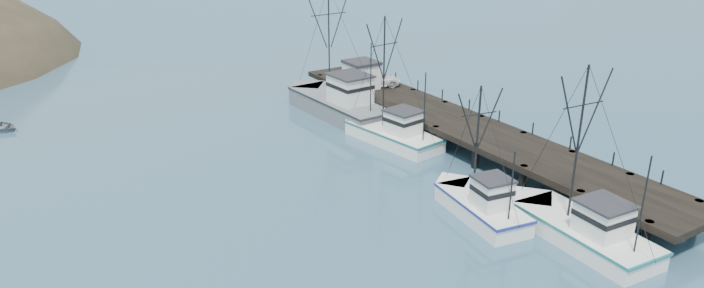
# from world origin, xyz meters

# --- Properties ---
(ground) EXTENTS (400.00, 400.00, 0.00)m
(ground) POSITION_xyz_m (0.00, 0.00, 0.00)
(ground) COLOR #30536C
(ground) RESTS_ON ground
(pier) EXTENTS (6.00, 44.00, 2.00)m
(pier) POSITION_xyz_m (14.00, 16.00, 1.69)
(pier) COLOR black
(pier) RESTS_ON ground
(trawler_near) EXTENTS (4.33, 11.25, 11.38)m
(trawler_near) POSITION_xyz_m (9.03, -1.02, 0.82)
(trawler_near) COLOR white
(trawler_near) RESTS_ON ground
(trawler_mid) EXTENTS (4.15, 9.05, 9.23)m
(trawler_mid) POSITION_xyz_m (6.02, 4.77, 0.82)
(trawler_mid) COLOR white
(trawler_mid) RESTS_ON ground
(trawler_far) EXTENTS (4.88, 11.06, 11.27)m
(trawler_far) POSITION_xyz_m (9.11, 19.33, 0.82)
(trawler_far) COLOR white
(trawler_far) RESTS_ON ground
(work_vessel) EXTENTS (5.16, 15.16, 12.73)m
(work_vessel) POSITION_xyz_m (9.01, 28.18, 1.23)
(work_vessel) COLOR slate
(work_vessel) RESTS_ON ground
(pier_shed) EXTENTS (3.00, 3.20, 2.80)m
(pier_shed) POSITION_xyz_m (12.50, 29.32, 3.42)
(pier_shed) COLOR silver
(pier_shed) RESTS_ON pier
(pickup_truck) EXTENTS (5.73, 4.09, 1.45)m
(pickup_truck) POSITION_xyz_m (14.02, 29.03, 2.72)
(pickup_truck) COLOR silver
(pickup_truck) RESTS_ON pier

